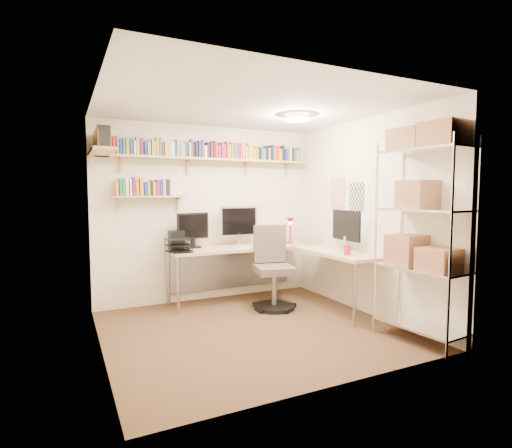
% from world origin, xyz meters
% --- Properties ---
extents(ground, '(3.20, 3.20, 0.00)m').
position_xyz_m(ground, '(0.00, 0.00, 0.00)').
color(ground, '#4D2F21').
rests_on(ground, ground).
extents(room_shell, '(3.24, 3.04, 2.52)m').
position_xyz_m(room_shell, '(0.00, 0.00, 1.55)').
color(room_shell, beige).
rests_on(room_shell, ground).
extents(wall_shelves, '(3.12, 1.09, 0.80)m').
position_xyz_m(wall_shelves, '(-0.41, 1.30, 2.03)').
color(wall_shelves, tan).
rests_on(wall_shelves, ground).
extents(corner_desk, '(2.41, 2.00, 1.36)m').
position_xyz_m(corner_desk, '(0.50, 0.92, 0.78)').
color(corner_desk, tan).
rests_on(corner_desk, ground).
extents(office_chair, '(0.59, 0.61, 1.11)m').
position_xyz_m(office_chair, '(0.62, 0.66, 0.47)').
color(office_chair, black).
rests_on(office_chair, ground).
extents(wire_rack, '(0.52, 0.94, 2.24)m').
position_xyz_m(wire_rack, '(1.42, -1.08, 1.42)').
color(wire_rack, silver).
rests_on(wire_rack, ground).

